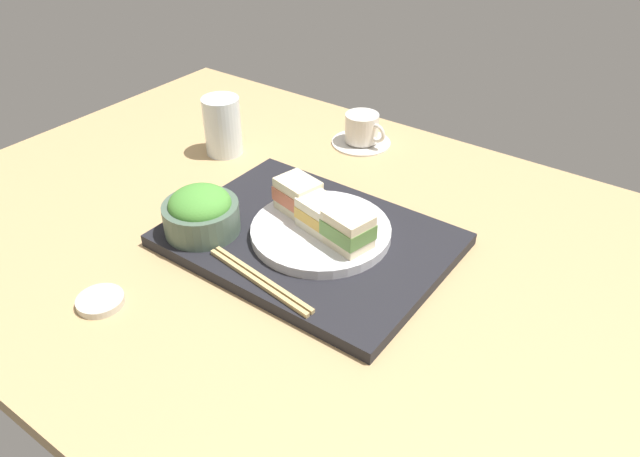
{
  "coord_description": "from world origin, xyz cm",
  "views": [
    {
      "loc": [
        55.03,
        -66.22,
        60.7
      ],
      "look_at": [
        8.16,
        -1.77,
        5.0
      ],
      "focal_mm": 33.69,
      "sensor_mm": 36.0,
      "label": 1
    }
  ],
  "objects_px": {
    "sandwich_far": "(348,229)",
    "chopsticks_pair": "(260,280)",
    "drinking_glass": "(223,126)",
    "sandwich_near": "(298,195)",
    "sandwich_plate": "(322,230)",
    "sandwich_middle": "(322,213)",
    "small_sauce_dish": "(100,301)",
    "coffee_cup": "(362,131)",
    "salad_bowl": "(201,212)"
  },
  "relations": [
    {
      "from": "sandwich_far",
      "to": "small_sauce_dish",
      "type": "xyz_separation_m",
      "value": [
        -0.24,
        -0.3,
        -0.06
      ]
    },
    {
      "from": "salad_bowl",
      "to": "coffee_cup",
      "type": "xyz_separation_m",
      "value": [
        0.02,
        0.47,
        -0.03
      ]
    },
    {
      "from": "sandwich_middle",
      "to": "chopsticks_pair",
      "type": "relative_size",
      "value": 0.37
    },
    {
      "from": "sandwich_far",
      "to": "small_sauce_dish",
      "type": "distance_m",
      "value": 0.39
    },
    {
      "from": "sandwich_plate",
      "to": "coffee_cup",
      "type": "bearing_deg",
      "value": 112.81
    },
    {
      "from": "small_sauce_dish",
      "to": "sandwich_far",
      "type": "bearing_deg",
      "value": 50.89
    },
    {
      "from": "chopsticks_pair",
      "to": "small_sauce_dish",
      "type": "bearing_deg",
      "value": -137.61
    },
    {
      "from": "sandwich_middle",
      "to": "sandwich_far",
      "type": "distance_m",
      "value": 0.07
    },
    {
      "from": "sandwich_plate",
      "to": "salad_bowl",
      "type": "distance_m",
      "value": 0.2
    },
    {
      "from": "sandwich_middle",
      "to": "sandwich_far",
      "type": "height_order",
      "value": "sandwich_far"
    },
    {
      "from": "sandwich_plate",
      "to": "sandwich_near",
      "type": "height_order",
      "value": "sandwich_near"
    },
    {
      "from": "sandwich_plate",
      "to": "salad_bowl",
      "type": "height_order",
      "value": "salad_bowl"
    },
    {
      "from": "salad_bowl",
      "to": "sandwich_near",
      "type": "bearing_deg",
      "value": 49.15
    },
    {
      "from": "sandwich_plate",
      "to": "sandwich_far",
      "type": "distance_m",
      "value": 0.08
    },
    {
      "from": "sandwich_far",
      "to": "drinking_glass",
      "type": "relative_size",
      "value": 0.67
    },
    {
      "from": "sandwich_plate",
      "to": "chopsticks_pair",
      "type": "distance_m",
      "value": 0.16
    },
    {
      "from": "sandwich_plate",
      "to": "sandwich_far",
      "type": "xyz_separation_m",
      "value": [
        0.06,
        -0.02,
        0.04
      ]
    },
    {
      "from": "sandwich_far",
      "to": "drinking_glass",
      "type": "xyz_separation_m",
      "value": [
        -0.43,
        0.17,
        -0.01
      ]
    },
    {
      "from": "chopsticks_pair",
      "to": "sandwich_far",
      "type": "bearing_deg",
      "value": 64.13
    },
    {
      "from": "sandwich_far",
      "to": "coffee_cup",
      "type": "relative_size",
      "value": 0.63
    },
    {
      "from": "coffee_cup",
      "to": "small_sauce_dish",
      "type": "relative_size",
      "value": 1.85
    },
    {
      "from": "sandwich_plate",
      "to": "coffee_cup",
      "type": "xyz_separation_m",
      "value": [
        -0.15,
        0.36,
        0.0
      ]
    },
    {
      "from": "chopsticks_pair",
      "to": "drinking_glass",
      "type": "height_order",
      "value": "drinking_glass"
    },
    {
      "from": "sandwich_far",
      "to": "sandwich_plate",
      "type": "bearing_deg",
      "value": 164.88
    },
    {
      "from": "drinking_glass",
      "to": "sandwich_plate",
      "type": "bearing_deg",
      "value": -22.21
    },
    {
      "from": "sandwich_middle",
      "to": "coffee_cup",
      "type": "relative_size",
      "value": 0.62
    },
    {
      "from": "sandwich_plate",
      "to": "sandwich_middle",
      "type": "bearing_deg",
      "value": 90.0
    },
    {
      "from": "sandwich_far",
      "to": "chopsticks_pair",
      "type": "height_order",
      "value": "sandwich_far"
    },
    {
      "from": "sandwich_middle",
      "to": "small_sauce_dish",
      "type": "bearing_deg",
      "value": -119.71
    },
    {
      "from": "drinking_glass",
      "to": "chopsticks_pair",
      "type": "bearing_deg",
      "value": -40.08
    },
    {
      "from": "drinking_glass",
      "to": "small_sauce_dish",
      "type": "xyz_separation_m",
      "value": [
        0.19,
        -0.47,
        -0.06
      ]
    },
    {
      "from": "sandwich_near",
      "to": "coffee_cup",
      "type": "bearing_deg",
      "value": 104.44
    },
    {
      "from": "chopsticks_pair",
      "to": "small_sauce_dish",
      "type": "relative_size",
      "value": 3.08
    },
    {
      "from": "sandwich_near",
      "to": "drinking_glass",
      "type": "distance_m",
      "value": 0.33
    },
    {
      "from": "salad_bowl",
      "to": "drinking_glass",
      "type": "xyz_separation_m",
      "value": [
        -0.2,
        0.26,
        0.0
      ]
    },
    {
      "from": "chopsticks_pair",
      "to": "drinking_glass",
      "type": "distance_m",
      "value": 0.47
    },
    {
      "from": "drinking_glass",
      "to": "small_sauce_dish",
      "type": "height_order",
      "value": "drinking_glass"
    },
    {
      "from": "sandwich_near",
      "to": "sandwich_plate",
      "type": "bearing_deg",
      "value": -15.12
    },
    {
      "from": "chopsticks_pair",
      "to": "coffee_cup",
      "type": "height_order",
      "value": "coffee_cup"
    },
    {
      "from": "sandwich_near",
      "to": "salad_bowl",
      "type": "distance_m",
      "value": 0.17
    },
    {
      "from": "sandwich_middle",
      "to": "drinking_glass",
      "type": "height_order",
      "value": "drinking_glass"
    },
    {
      "from": "sandwich_middle",
      "to": "drinking_glass",
      "type": "xyz_separation_m",
      "value": [
        -0.37,
        0.15,
        -0.0
      ]
    },
    {
      "from": "sandwich_plate",
      "to": "sandwich_far",
      "type": "height_order",
      "value": "sandwich_far"
    },
    {
      "from": "sandwich_plate",
      "to": "sandwich_middle",
      "type": "xyz_separation_m",
      "value": [
        0.0,
        0.0,
        0.03
      ]
    },
    {
      "from": "sandwich_plate",
      "to": "sandwich_middle",
      "type": "relative_size",
      "value": 2.89
    },
    {
      "from": "sandwich_plate",
      "to": "drinking_glass",
      "type": "xyz_separation_m",
      "value": [
        -0.37,
        0.15,
        0.03
      ]
    },
    {
      "from": "sandwich_middle",
      "to": "salad_bowl",
      "type": "distance_m",
      "value": 0.2
    },
    {
      "from": "sandwich_plate",
      "to": "chopsticks_pair",
      "type": "height_order",
      "value": "sandwich_plate"
    },
    {
      "from": "sandwich_near",
      "to": "salad_bowl",
      "type": "height_order",
      "value": "salad_bowl"
    },
    {
      "from": "sandwich_plate",
      "to": "drinking_glass",
      "type": "height_order",
      "value": "drinking_glass"
    }
  ]
}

